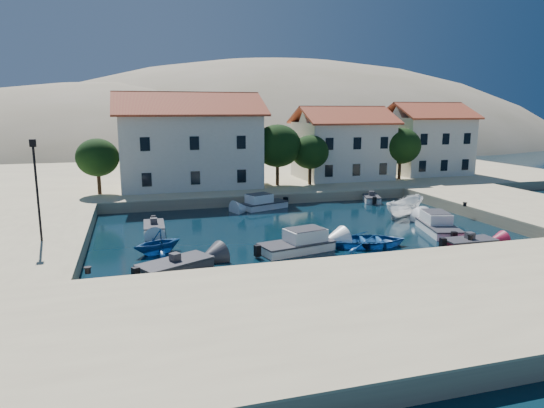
% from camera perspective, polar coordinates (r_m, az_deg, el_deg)
% --- Properties ---
extents(ground, '(400.00, 400.00, 0.00)m').
position_cam_1_polar(ground, '(27.97, 10.09, -7.79)').
color(ground, black).
rests_on(ground, ground).
extents(quay_south, '(52.00, 12.00, 1.00)m').
position_cam_1_polar(quay_south, '(22.93, 16.89, -11.06)').
color(quay_south, tan).
rests_on(quay_south, ground).
extents(quay_east, '(11.00, 20.00, 1.00)m').
position_cam_1_polar(quay_east, '(47.51, 27.22, -0.44)').
color(quay_east, tan).
rests_on(quay_east, ground).
extents(quay_west, '(8.00, 20.00, 1.00)m').
position_cam_1_polar(quay_west, '(35.39, -27.29, -4.02)').
color(quay_west, tan).
rests_on(quay_west, ground).
extents(quay_north, '(80.00, 36.00, 1.00)m').
position_cam_1_polar(quay_north, '(63.77, -3.49, 3.40)').
color(quay_north, tan).
rests_on(quay_north, ground).
extents(hills, '(254.00, 176.00, 99.00)m').
position_cam_1_polar(hills, '(154.26, -3.71, -1.11)').
color(hills, gray).
rests_on(hills, ground).
extents(building_left, '(14.70, 9.45, 9.70)m').
position_cam_1_polar(building_left, '(52.08, -9.77, 7.56)').
color(building_left, silver).
rests_on(building_left, quay_north).
extents(building_mid, '(10.50, 8.40, 8.30)m').
position_cam_1_polar(building_mid, '(57.96, 8.24, 7.23)').
color(building_mid, silver).
rests_on(building_mid, quay_north).
extents(building_right, '(9.45, 8.40, 8.80)m').
position_cam_1_polar(building_right, '(64.68, 17.68, 7.44)').
color(building_right, silver).
rests_on(building_right, quay_north).
extents(trees, '(37.30, 5.30, 6.45)m').
position_cam_1_polar(trees, '(51.95, 2.28, 6.49)').
color(trees, '#382314').
rests_on(trees, quay_north).
extents(lamppost, '(0.35, 0.25, 6.22)m').
position_cam_1_polar(lamppost, '(32.40, -26.00, 2.49)').
color(lamppost, black).
rests_on(lamppost, quay_west).
extents(bollards, '(29.36, 9.56, 0.30)m').
position_cam_1_polar(bollards, '(32.18, 11.59, -3.21)').
color(bollards, black).
rests_on(bollards, ground).
extents(motorboat_grey_sw, '(4.56, 3.61, 1.25)m').
position_cam_1_polar(motorboat_grey_sw, '(27.98, -11.30, -7.19)').
color(motorboat_grey_sw, '#38373C').
rests_on(motorboat_grey_sw, ground).
extents(cabin_cruiser_south, '(5.13, 3.04, 1.60)m').
position_cam_1_polar(cabin_cruiser_south, '(31.13, 2.89, -4.76)').
color(cabin_cruiser_south, white).
rests_on(cabin_cruiser_south, ground).
extents(rowboat_south, '(5.59, 4.51, 1.02)m').
position_cam_1_polar(rowboat_south, '(33.10, 11.30, -4.86)').
color(rowboat_south, '#1A5091').
rests_on(rowboat_south, ground).
extents(motorboat_red_se, '(3.44, 1.60, 1.25)m').
position_cam_1_polar(motorboat_red_se, '(34.47, 22.20, -4.33)').
color(motorboat_red_se, maroon).
rests_on(motorboat_red_se, ground).
extents(cabin_cruiser_east, '(3.23, 5.31, 1.60)m').
position_cam_1_polar(cabin_cruiser_east, '(37.90, 19.03, -2.49)').
color(cabin_cruiser_east, white).
rests_on(cabin_cruiser_east, ground).
extents(boat_east, '(5.02, 3.76, 1.83)m').
position_cam_1_polar(boat_east, '(42.76, 15.27, -1.43)').
color(boat_east, white).
rests_on(boat_east, ground).
extents(motorboat_white_ne, '(2.37, 3.41, 1.25)m').
position_cam_1_polar(motorboat_white_ne, '(48.90, 11.60, 0.62)').
color(motorboat_white_ne, white).
rests_on(motorboat_white_ne, ground).
extents(rowboat_west, '(4.04, 3.82, 1.68)m').
position_cam_1_polar(rowboat_west, '(31.70, -13.29, -5.65)').
color(rowboat_west, '#1A5091').
rests_on(rowboat_west, ground).
extents(motorboat_white_west, '(1.57, 3.39, 1.25)m').
position_cam_1_polar(motorboat_white_west, '(37.14, -13.71, -2.75)').
color(motorboat_white_west, white).
rests_on(motorboat_white_west, ground).
extents(cabin_cruiser_north, '(4.63, 3.19, 1.60)m').
position_cam_1_polar(cabin_cruiser_north, '(44.49, -0.90, 0.06)').
color(cabin_cruiser_north, white).
rests_on(cabin_cruiser_north, ground).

